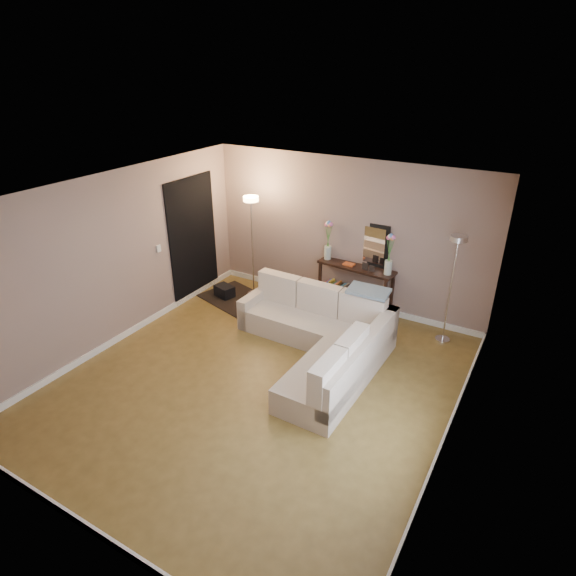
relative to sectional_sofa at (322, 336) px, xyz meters
The scene contains 23 objects.
floor 1.18m from the sectional_sofa, 113.02° to the right, with size 5.00×5.50×0.01m, color olive.
ceiling 2.56m from the sectional_sofa, 113.02° to the right, with size 5.00×5.50×0.01m, color white.
wall_back 2.03m from the sectional_sofa, 104.46° to the left, with size 5.00×0.02×2.60m, color gray.
wall_front 3.95m from the sectional_sofa, 96.64° to the right, with size 5.00×0.02×2.60m, color gray.
wall_left 3.28m from the sectional_sofa, 160.56° to the right, with size 0.02×5.50×2.60m, color gray.
wall_right 2.52m from the sectional_sofa, 26.76° to the right, with size 0.02×5.50×2.60m, color gray.
baseboard_back 1.77m from the sectional_sofa, 104.67° to the left, with size 5.00×0.03×0.10m, color white.
baseboard_front 3.81m from the sectional_sofa, 96.69° to the right, with size 5.00×0.03×0.10m, color white.
baseboard_left 3.12m from the sectional_sofa, 160.40° to the right, with size 0.03×5.50×0.10m, color white.
baseboard_right 2.31m from the sectional_sofa, 27.04° to the right, with size 0.03×5.50×0.10m, color white.
doorway 3.10m from the sectional_sofa, 167.32° to the left, with size 0.02×1.20×2.20m, color black.
switch_plate 3.06m from the sectional_sofa, behind, with size 0.02×0.08×0.12m, color white.
sectional_sofa is the anchor object (origin of this frame).
throw_blanket 0.96m from the sectional_sofa, 53.27° to the left, with size 0.61×0.35×0.05m, color gray.
console_table 1.60m from the sectional_sofa, 98.41° to the left, with size 1.37×0.48×0.83m.
leaning_mirror 1.95m from the sectional_sofa, 94.38° to the left, with size 0.95×0.13×0.75m.
table_decor 1.63m from the sectional_sofa, 95.80° to the left, with size 0.57×0.14×0.13m.
flower_vase_left 1.94m from the sectional_sofa, 113.94° to the left, with size 0.16×0.14×0.71m.
flower_vase_right 1.76m from the sectional_sofa, 74.49° to the left, with size 0.16×0.14×0.71m.
floor_lamp_lit 2.53m from the sectional_sofa, 149.64° to the left, with size 0.33×0.33×1.88m.
floor_lamp_unlit 2.18m from the sectional_sofa, 41.79° to the left, with size 0.31×0.31×1.74m.
charcoal_rug 2.37m from the sectional_sofa, 158.71° to the left, with size 1.22×0.92×0.02m, color black.
black_bag 2.56m from the sectional_sofa, 161.36° to the left, with size 0.35×0.24×0.22m, color black.
Camera 1 is at (3.05, -4.47, 4.04)m, focal length 30.00 mm.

